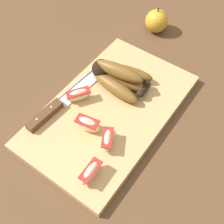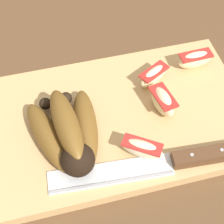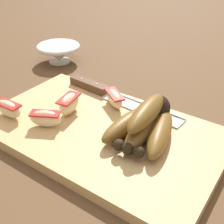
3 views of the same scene
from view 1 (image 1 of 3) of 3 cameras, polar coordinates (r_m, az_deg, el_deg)
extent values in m
plane|color=brown|center=(0.73, 0.44, -1.15)|extent=(6.00, 6.00, 0.00)
cube|color=tan|center=(0.73, -0.43, 0.23)|extent=(0.43, 0.26, 0.02)
sphere|color=black|center=(0.77, -2.01, 8.16)|extent=(0.05, 0.05, 0.05)
ellipsoid|color=brown|center=(0.74, 0.70, 4.64)|extent=(0.05, 0.14, 0.03)
sphere|color=black|center=(0.73, 5.39, 3.47)|extent=(0.02, 0.02, 0.02)
ellipsoid|color=brown|center=(0.76, 1.78, 6.08)|extent=(0.05, 0.14, 0.03)
sphere|color=black|center=(0.74, 6.04, 4.26)|extent=(0.02, 0.02, 0.02)
ellipsoid|color=brown|center=(0.77, 2.82, 7.46)|extent=(0.07, 0.14, 0.03)
sphere|color=black|center=(0.75, 6.58, 5.19)|extent=(0.02, 0.02, 0.02)
ellipsoid|color=brown|center=(0.74, 1.37, 7.71)|extent=(0.05, 0.13, 0.04)
cylinder|color=white|center=(0.74, 2.75, 6.61)|extent=(0.02, 0.02, 0.00)
cube|color=silver|center=(0.78, -4.97, 5.57)|extent=(0.18, 0.05, 0.00)
cube|color=#99999E|center=(0.78, -5.82, 6.23)|extent=(0.18, 0.02, 0.00)
cube|color=#51331E|center=(0.72, -12.59, -0.62)|extent=(0.10, 0.03, 0.02)
cylinder|color=#B2B2B7|center=(0.70, -14.05, -1.33)|extent=(0.01, 0.01, 0.00)
cylinder|color=#B2B2B7|center=(0.72, -11.43, 0.95)|extent=(0.01, 0.01, 0.00)
ellipsoid|color=beige|center=(0.73, -6.33, 3.19)|extent=(0.06, 0.05, 0.03)
cube|color=red|center=(0.72, -6.41, 3.72)|extent=(0.06, 0.05, 0.00)
ellipsoid|color=beige|center=(0.62, -4.02, -11.32)|extent=(0.06, 0.02, 0.03)
cube|color=red|center=(0.61, -4.08, -10.89)|extent=(0.06, 0.02, 0.00)
ellipsoid|color=beige|center=(0.67, -4.64, -2.39)|extent=(0.03, 0.06, 0.04)
cube|color=red|center=(0.66, -4.71, -1.78)|extent=(0.04, 0.06, 0.00)
ellipsoid|color=beige|center=(0.66, -0.86, -5.31)|extent=(0.06, 0.05, 0.03)
cube|color=red|center=(0.65, -0.87, -4.83)|extent=(0.06, 0.04, 0.00)
sphere|color=gold|center=(0.94, 8.43, 16.66)|extent=(0.07, 0.07, 0.07)
cylinder|color=#4C3319|center=(0.92, 8.74, 18.63)|extent=(0.00, 0.00, 0.01)
camera|label=2|loc=(0.74, -24.78, 43.21)|focal=59.61mm
camera|label=3|loc=(0.67, 41.12, 17.05)|focal=46.42mm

